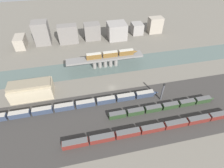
{
  "coord_description": "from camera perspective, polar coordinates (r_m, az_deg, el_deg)",
  "views": [
    {
      "loc": [
        -17.62,
        -80.98,
        78.87
      ],
      "look_at": [
        0.0,
        -0.1,
        3.33
      ],
      "focal_mm": 28.0,
      "sensor_mm": 36.0,
      "label": 1
    }
  ],
  "objects": [
    {
      "name": "city_block_low",
      "position": [
        182.53,
        13.89,
        18.16
      ],
      "size": [
        13.06,
        8.53,
        14.8
      ],
      "primitive_type": "cube",
      "color": "gray",
      "rests_on": "ground"
    },
    {
      "name": "train_yard_far",
      "position": [
        103.61,
        -11.22,
        -6.71
      ],
      "size": [
        99.82,
        2.93,
        3.84
      ],
      "color": "#2D384C",
      "rests_on": "ground"
    },
    {
      "name": "bridge",
      "position": [
        128.71,
        -2.29,
        7.99
      ],
      "size": [
        55.79,
        7.35,
        8.32
      ],
      "color": "slate",
      "rests_on": "ground"
    },
    {
      "name": "city_block_far_left",
      "position": [
        172.65,
        -27.71,
        12.07
      ],
      "size": [
        8.32,
        14.68,
        9.55
      ],
      "primitive_type": "cube",
      "color": "gray",
      "rests_on": "ground"
    },
    {
      "name": "train_yard_mid",
      "position": [
        105.28,
        16.56,
        -7.13
      ],
      "size": [
        65.24,
        2.91,
        3.51
      ],
      "color": "#23381E",
      "rests_on": "ground"
    },
    {
      "name": "train_yard_near",
      "position": [
        95.15,
        14.02,
        -13.71
      ],
      "size": [
        95.34,
        3.13,
        3.58
      ],
      "color": "#5B1E19",
      "rests_on": "ground"
    },
    {
      "name": "warehouse_building",
      "position": [
        116.58,
        -24.8,
        -1.71
      ],
      "size": [
        25.08,
        11.5,
        10.5
      ],
      "color": "tan",
      "rests_on": "ground"
    },
    {
      "name": "city_block_right",
      "position": [
        166.99,
        -6.49,
        16.68
      ],
      "size": [
        14.12,
        10.72,
        14.28
      ],
      "primitive_type": "cube",
      "color": "slate",
      "rests_on": "ground"
    },
    {
      "name": "railbed_yard",
      "position": [
        98.88,
        3.0,
        -10.61
      ],
      "size": [
        280.0,
        42.0,
        0.01
      ],
      "primitive_type": "cube",
      "color": "#33302D",
      "rests_on": "ground"
    },
    {
      "name": "river_water",
      "position": [
        132.32,
        -2.22,
        5.76
      ],
      "size": [
        320.0,
        20.17,
        0.01
      ],
      "primitive_type": "cube",
      "color": "#4C5B56",
      "rests_on": "ground"
    },
    {
      "name": "city_block_center",
      "position": [
        163.53,
        -14.14,
        15.48
      ],
      "size": [
        16.55,
        8.29,
        16.16
      ],
      "primitive_type": "cube",
      "color": "slate",
      "rests_on": "ground"
    },
    {
      "name": "signal_tower",
      "position": [
        106.87,
        16.1,
        -2.57
      ],
      "size": [
        1.0,
        1.0,
        12.69
      ],
      "color": "#4C4C51",
      "rests_on": "ground"
    },
    {
      "name": "city_block_far_right",
      "position": [
        166.97,
        1.56,
        16.95
      ],
      "size": [
        16.68,
        15.31,
        14.39
      ],
      "primitive_type": "cube",
      "color": "gray",
      "rests_on": "ground"
    },
    {
      "name": "city_block_left",
      "position": [
        168.36,
        -22.01,
        15.19
      ],
      "size": [
        12.96,
        11.77,
        19.82
      ],
      "primitive_type": "cube",
      "color": "slate",
      "rests_on": "ground"
    },
    {
      "name": "ground_plane",
      "position": [
        114.4,
        -0.01,
        -1.2
      ],
      "size": [
        400.0,
        400.0,
        0.0
      ],
      "primitive_type": "plane",
      "color": "#666056"
    },
    {
      "name": "city_block_tall",
      "position": [
        178.12,
        8.15,
        17.5
      ],
      "size": [
        10.2,
        10.93,
        10.17
      ],
      "primitive_type": "cube",
      "color": "gray",
      "rests_on": "ground"
    },
    {
      "name": "train_on_bridge",
      "position": [
        127.28,
        -0.06,
        9.77
      ],
      "size": [
        38.11,
        2.85,
        4.0
      ],
      "color": "brown",
      "rests_on": "bridge"
    }
  ]
}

